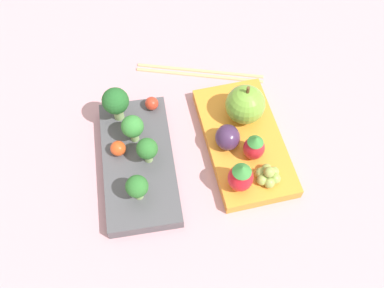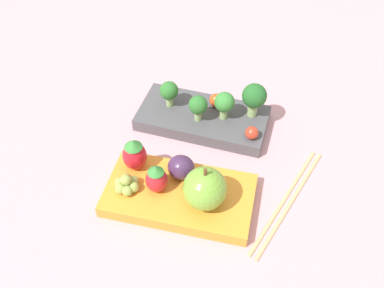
{
  "view_description": "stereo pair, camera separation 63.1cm",
  "coord_description": "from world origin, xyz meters",
  "px_view_note": "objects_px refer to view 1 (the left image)",
  "views": [
    {
      "loc": [
        -0.31,
        0.03,
        0.55
      ],
      "look_at": [
        -0.0,
        -0.0,
        0.03
      ],
      "focal_mm": 40.0,
      "sensor_mm": 36.0,
      "label": 1
    },
    {
      "loc": [
        0.15,
        -0.4,
        0.49
      ],
      "look_at": [
        -0.0,
        -0.0,
        0.03
      ],
      "focal_mm": 40.0,
      "sensor_mm": 36.0,
      "label": 2
    }
  ],
  "objects_px": {
    "bento_box_savoury": "(139,162)",
    "broccoli_floret_2": "(133,127)",
    "apple": "(245,104)",
    "grape_cluster": "(268,175)",
    "broccoli_floret_1": "(116,102)",
    "strawberry_0": "(254,147)",
    "broccoli_floret_0": "(137,187)",
    "cherry_tomato_0": "(152,103)",
    "chopsticks_pair": "(200,72)",
    "strawberry_1": "(241,177)",
    "plum": "(228,138)",
    "bento_box_fruit": "(244,141)",
    "cherry_tomato_1": "(118,149)",
    "broccoli_floret_3": "(147,149)"
  },
  "relations": [
    {
      "from": "broccoli_floret_2",
      "to": "cherry_tomato_0",
      "type": "height_order",
      "value": "broccoli_floret_2"
    },
    {
      "from": "bento_box_savoury",
      "to": "broccoli_floret_1",
      "type": "xyz_separation_m",
      "value": [
        0.07,
        0.02,
        0.05
      ]
    },
    {
      "from": "strawberry_1",
      "to": "plum",
      "type": "bearing_deg",
      "value": 6.13
    },
    {
      "from": "grape_cluster",
      "to": "bento_box_savoury",
      "type": "bearing_deg",
      "value": 74.87
    },
    {
      "from": "broccoli_floret_1",
      "to": "strawberry_0",
      "type": "height_order",
      "value": "broccoli_floret_1"
    },
    {
      "from": "broccoli_floret_2",
      "to": "cherry_tomato_0",
      "type": "relative_size",
      "value": 2.38
    },
    {
      "from": "bento_box_savoury",
      "to": "broccoli_floret_2",
      "type": "height_order",
      "value": "broccoli_floret_2"
    },
    {
      "from": "bento_box_fruit",
      "to": "plum",
      "type": "xyz_separation_m",
      "value": [
        -0.01,
        0.03,
        0.03
      ]
    },
    {
      "from": "broccoli_floret_0",
      "to": "broccoli_floret_2",
      "type": "distance_m",
      "value": 0.09
    },
    {
      "from": "bento_box_fruit",
      "to": "grape_cluster",
      "type": "xyz_separation_m",
      "value": [
        -0.07,
        -0.02,
        0.02
      ]
    },
    {
      "from": "chopsticks_pair",
      "to": "broccoli_floret_0",
      "type": "bearing_deg",
      "value": 154.29
    },
    {
      "from": "strawberry_1",
      "to": "plum",
      "type": "xyz_separation_m",
      "value": [
        0.07,
        0.01,
        -0.01
      ]
    },
    {
      "from": "bento_box_fruit",
      "to": "broccoli_floret_1",
      "type": "height_order",
      "value": "broccoli_floret_1"
    },
    {
      "from": "apple",
      "to": "bento_box_savoury",
      "type": "bearing_deg",
      "value": 110.16
    },
    {
      "from": "broccoli_floret_1",
      "to": "cherry_tomato_0",
      "type": "relative_size",
      "value": 2.9
    },
    {
      "from": "broccoli_floret_3",
      "to": "chopsticks_pair",
      "type": "distance_m",
      "value": 0.2
    },
    {
      "from": "broccoli_floret_0",
      "to": "cherry_tomato_0",
      "type": "height_order",
      "value": "broccoli_floret_0"
    },
    {
      "from": "apple",
      "to": "grape_cluster",
      "type": "relative_size",
      "value": 1.88
    },
    {
      "from": "bento_box_fruit",
      "to": "broccoli_floret_2",
      "type": "relative_size",
      "value": 4.44
    },
    {
      "from": "broccoli_floret_0",
      "to": "chopsticks_pair",
      "type": "bearing_deg",
      "value": -25.71
    },
    {
      "from": "broccoli_floret_2",
      "to": "cherry_tomato_1",
      "type": "height_order",
      "value": "broccoli_floret_2"
    },
    {
      "from": "broccoli_floret_1",
      "to": "grape_cluster",
      "type": "relative_size",
      "value": 1.63
    },
    {
      "from": "bento_box_fruit",
      "to": "apple",
      "type": "distance_m",
      "value": 0.05
    },
    {
      "from": "broccoli_floret_1",
      "to": "strawberry_0",
      "type": "bearing_deg",
      "value": -114.08
    },
    {
      "from": "bento_box_fruit",
      "to": "broccoli_floret_2",
      "type": "distance_m",
      "value": 0.16
    },
    {
      "from": "broccoli_floret_1",
      "to": "chopsticks_pair",
      "type": "relative_size",
      "value": 0.28
    },
    {
      "from": "strawberry_0",
      "to": "strawberry_1",
      "type": "bearing_deg",
      "value": 149.6
    },
    {
      "from": "cherry_tomato_0",
      "to": "apple",
      "type": "xyz_separation_m",
      "value": [
        -0.03,
        -0.14,
        0.02
      ]
    },
    {
      "from": "bento_box_fruit",
      "to": "broccoli_floret_0",
      "type": "height_order",
      "value": "broccoli_floret_0"
    },
    {
      "from": "bento_box_fruit",
      "to": "apple",
      "type": "height_order",
      "value": "apple"
    },
    {
      "from": "broccoli_floret_0",
      "to": "strawberry_0",
      "type": "bearing_deg",
      "value": -73.31
    },
    {
      "from": "grape_cluster",
      "to": "chopsticks_pair",
      "type": "bearing_deg",
      "value": 18.24
    },
    {
      "from": "grape_cluster",
      "to": "plum",
      "type": "bearing_deg",
      "value": 38.6
    },
    {
      "from": "broccoli_floret_2",
      "to": "cherry_tomato_1",
      "type": "xyz_separation_m",
      "value": [
        -0.02,
        0.02,
        -0.02
      ]
    },
    {
      "from": "strawberry_0",
      "to": "strawberry_1",
      "type": "xyz_separation_m",
      "value": [
        -0.04,
        0.03,
        0.0
      ]
    },
    {
      "from": "broccoli_floret_2",
      "to": "broccoli_floret_1",
      "type": "bearing_deg",
      "value": 28.27
    },
    {
      "from": "broccoli_floret_0",
      "to": "broccoli_floret_2",
      "type": "bearing_deg",
      "value": 1.72
    },
    {
      "from": "bento_box_savoury",
      "to": "grape_cluster",
      "type": "height_order",
      "value": "grape_cluster"
    },
    {
      "from": "broccoli_floret_0",
      "to": "broccoli_floret_2",
      "type": "relative_size",
      "value": 0.95
    },
    {
      "from": "broccoli_floret_2",
      "to": "cherry_tomato_0",
      "type": "xyz_separation_m",
      "value": [
        0.05,
        -0.03,
        -0.02
      ]
    },
    {
      "from": "broccoli_floret_1",
      "to": "strawberry_1",
      "type": "bearing_deg",
      "value": -128.64
    },
    {
      "from": "broccoli_floret_3",
      "to": "cherry_tomato_1",
      "type": "bearing_deg",
      "value": 69.82
    },
    {
      "from": "broccoli_floret_3",
      "to": "bento_box_fruit",
      "type": "bearing_deg",
      "value": -80.38
    },
    {
      "from": "bento_box_savoury",
      "to": "strawberry_1",
      "type": "height_order",
      "value": "strawberry_1"
    },
    {
      "from": "broccoli_floret_1",
      "to": "strawberry_0",
      "type": "xyz_separation_m",
      "value": [
        -0.08,
        -0.19,
        -0.02
      ]
    },
    {
      "from": "broccoli_floret_0",
      "to": "strawberry_1",
      "type": "relative_size",
      "value": 0.87
    },
    {
      "from": "broccoli_floret_0",
      "to": "broccoli_floret_1",
      "type": "xyz_separation_m",
      "value": [
        0.13,
        0.02,
        0.01
      ]
    },
    {
      "from": "broccoli_floret_2",
      "to": "apple",
      "type": "height_order",
      "value": "apple"
    },
    {
      "from": "strawberry_1",
      "to": "grape_cluster",
      "type": "height_order",
      "value": "strawberry_1"
    },
    {
      "from": "broccoli_floret_1",
      "to": "broccoli_floret_2",
      "type": "height_order",
      "value": "broccoli_floret_1"
    }
  ]
}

